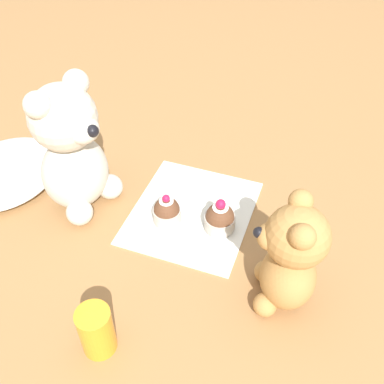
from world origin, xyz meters
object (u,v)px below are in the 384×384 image
(teddy_bear_tan, at_px, (290,258))
(cupcake_near_cream_bear, at_px, (167,211))
(teddy_bear_cream, at_px, (72,150))
(juice_glass, at_px, (96,331))
(cupcake_near_tan_bear, at_px, (220,218))

(teddy_bear_tan, distance_m, cupcake_near_cream_bear, 0.27)
(teddy_bear_cream, height_order, teddy_bear_tan, teddy_bear_cream)
(juice_glass, bearing_deg, teddy_bear_tan, -53.26)
(teddy_bear_cream, height_order, cupcake_near_tan_bear, teddy_bear_cream)
(teddy_bear_tan, bearing_deg, teddy_bear_cream, -113.74)
(cupcake_near_tan_bear, bearing_deg, juice_glass, 161.07)
(teddy_bear_cream, bearing_deg, cupcake_near_tan_bear, -71.63)
(teddy_bear_tan, relative_size, juice_glass, 2.38)
(teddy_bear_cream, relative_size, cupcake_near_tan_bear, 3.86)
(teddy_bear_cream, distance_m, juice_glass, 0.33)
(teddy_bear_tan, relative_size, cupcake_near_cream_bear, 3.19)
(cupcake_near_cream_bear, distance_m, juice_glass, 0.27)
(teddy_bear_cream, height_order, juice_glass, teddy_bear_cream)
(teddy_bear_cream, relative_size, juice_glass, 3.09)
(cupcake_near_cream_bear, bearing_deg, teddy_bear_cream, 91.14)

